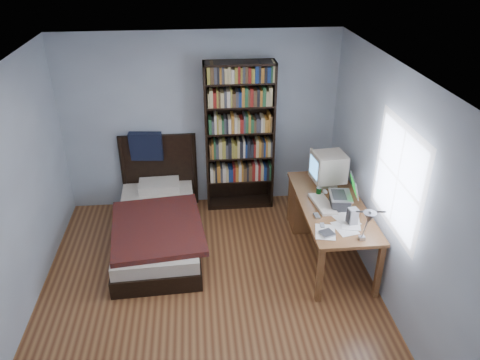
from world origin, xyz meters
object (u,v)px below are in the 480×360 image
(crt_monitor, at_px, (328,167))
(laptop, at_px, (342,199))
(bed, at_px, (158,223))
(desk, at_px, (320,205))
(desk_lamp, at_px, (369,219))
(soda_can, at_px, (319,192))
(speaker, at_px, (353,216))
(bookshelf, at_px, (240,138))
(keyboard, at_px, (323,204))

(crt_monitor, xyz_separation_m, laptop, (0.03, -0.54, -0.14))
(crt_monitor, bearing_deg, bed, 178.51)
(desk, relative_size, desk_lamp, 2.78)
(soda_can, bearing_deg, crt_monitor, 57.18)
(soda_can, bearing_deg, speaker, -71.28)
(desk, xyz_separation_m, laptop, (0.08, -0.56, 0.42))
(laptop, relative_size, soda_can, 3.54)
(desk_lamp, xyz_separation_m, bookshelf, (-0.97, 2.45, -0.17))
(crt_monitor, distance_m, bookshelf, 1.34)
(bookshelf, bearing_deg, desk, -40.58)
(laptop, height_order, soda_can, laptop)
(crt_monitor, xyz_separation_m, speaker, (0.05, -0.91, -0.15))
(laptop, bearing_deg, keyboard, 166.47)
(keyboard, xyz_separation_m, bookshelf, (-0.86, 1.35, 0.32))
(crt_monitor, distance_m, desk_lamp, 1.61)
(keyboard, height_order, bookshelf, bookshelf)
(desk, bearing_deg, soda_can, -112.30)
(crt_monitor, relative_size, bed, 0.21)
(desk_lamp, relative_size, keyboard, 1.30)
(desk, relative_size, laptop, 4.42)
(crt_monitor, xyz_separation_m, bookshelf, (-1.03, 0.86, 0.08))
(desk_lamp, relative_size, soda_can, 5.63)
(laptop, xyz_separation_m, soda_can, (-0.20, 0.27, -0.05))
(soda_can, height_order, bookshelf, bookshelf)
(speaker, bearing_deg, desk, 87.17)
(speaker, distance_m, bookshelf, 2.08)
(bookshelf, height_order, bed, bookshelf)
(desk_lamp, height_order, speaker, desk_lamp)
(desk_lamp, distance_m, keyboard, 1.20)
(desk, height_order, bed, bed)
(crt_monitor, distance_m, bed, 2.30)
(crt_monitor, xyz_separation_m, desk_lamp, (-0.06, -1.58, 0.25))
(desk, height_order, laptop, laptop)
(desk_lamp, relative_size, speaker, 3.24)
(crt_monitor, relative_size, desk_lamp, 0.71)
(laptop, height_order, speaker, laptop)
(speaker, distance_m, soda_can, 0.68)
(desk, xyz_separation_m, keyboard, (-0.12, -0.51, 0.33))
(bookshelf, bearing_deg, laptop, -52.89)
(laptop, bearing_deg, soda_can, 126.25)
(soda_can, bearing_deg, desk, 67.70)
(speaker, xyz_separation_m, soda_can, (-0.22, 0.64, -0.04))
(desk_lamp, height_order, bed, desk_lamp)
(keyboard, distance_m, bed, 2.13)
(crt_monitor, xyz_separation_m, soda_can, (-0.17, -0.26, -0.20))
(bed, bearing_deg, soda_can, -9.09)
(keyboard, xyz_separation_m, speaker, (0.22, -0.42, 0.08))
(keyboard, bearing_deg, desk_lamp, -90.96)
(bookshelf, bearing_deg, bed, -144.99)
(crt_monitor, distance_m, keyboard, 0.57)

